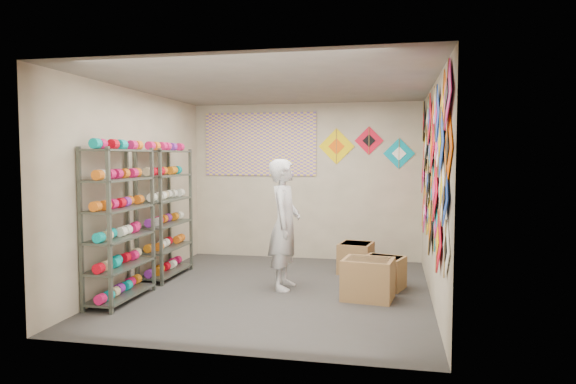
% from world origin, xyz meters
% --- Properties ---
extents(ground, '(4.50, 4.50, 0.00)m').
position_xyz_m(ground, '(0.00, 0.00, 0.00)').
color(ground, '#34312E').
extents(room_walls, '(4.50, 4.50, 4.50)m').
position_xyz_m(room_walls, '(0.00, 0.00, 1.64)').
color(room_walls, '#B7A78C').
rests_on(room_walls, ground).
extents(shelf_rack_front, '(0.40, 1.10, 1.90)m').
position_xyz_m(shelf_rack_front, '(-1.78, -0.85, 0.95)').
color(shelf_rack_front, '#4C5147').
rests_on(shelf_rack_front, ground).
extents(shelf_rack_back, '(0.40, 1.10, 1.90)m').
position_xyz_m(shelf_rack_back, '(-1.78, 0.45, 0.95)').
color(shelf_rack_back, '#4C5147').
rests_on(shelf_rack_back, ground).
extents(string_spools, '(0.12, 2.36, 0.12)m').
position_xyz_m(string_spools, '(-1.78, -0.20, 1.05)').
color(string_spools, '#E2135A').
rests_on(string_spools, ground).
extents(kite_wall_display, '(0.06, 4.28, 2.10)m').
position_xyz_m(kite_wall_display, '(1.98, -0.03, 1.69)').
color(kite_wall_display, white).
rests_on(kite_wall_display, room_walls).
extents(back_wall_kites, '(1.62, 0.02, 0.72)m').
position_xyz_m(back_wall_kites, '(1.02, 2.24, 1.94)').
color(back_wall_kites, '#EEC400').
rests_on(back_wall_kites, room_walls).
extents(poster, '(2.00, 0.01, 1.10)m').
position_xyz_m(poster, '(-0.80, 2.23, 2.00)').
color(poster, '#6A4BA2').
rests_on(poster, room_walls).
extents(shopkeeper, '(0.65, 0.44, 1.75)m').
position_xyz_m(shopkeeper, '(0.09, 0.13, 0.88)').
color(shopkeeper, beige).
rests_on(shopkeeper, ground).
extents(carton_a, '(0.68, 0.59, 0.51)m').
position_xyz_m(carton_a, '(1.22, -0.16, 0.25)').
color(carton_a, olive).
rests_on(carton_a, ground).
extents(carton_b, '(0.63, 0.57, 0.43)m').
position_xyz_m(carton_b, '(1.40, 0.42, 0.21)').
color(carton_b, olive).
rests_on(carton_b, ground).
extents(carton_c, '(0.56, 0.60, 0.46)m').
position_xyz_m(carton_c, '(0.96, 1.28, 0.23)').
color(carton_c, olive).
rests_on(carton_c, ground).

